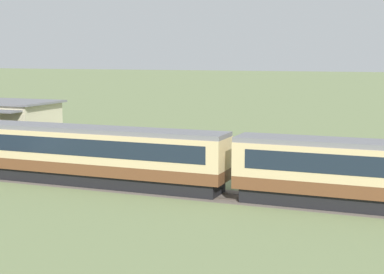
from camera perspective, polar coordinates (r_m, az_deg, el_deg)
name	(u,v)px	position (r m, az deg, el deg)	size (l,w,h in m)	color
passenger_train	(86,152)	(42.31, -10.20, -1.47)	(110.25, 2.96, 4.09)	brown
railway_track	(151,189)	(40.37, -4.02, -5.08)	(157.44, 3.60, 0.04)	#665B51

